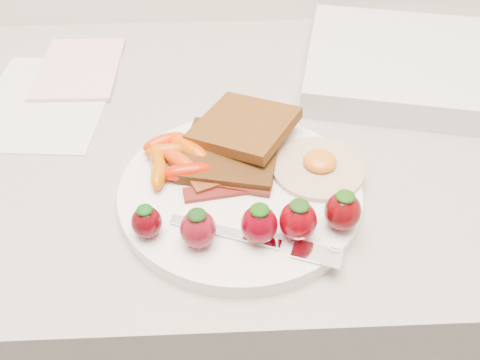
{
  "coord_description": "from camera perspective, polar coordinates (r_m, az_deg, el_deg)",
  "views": [
    {
      "loc": [
        -0.01,
        1.14,
        1.33
      ],
      "look_at": [
        0.01,
        1.57,
        0.93
      ],
      "focal_mm": 40.0,
      "sensor_mm": 36.0,
      "label": 1
    }
  ],
  "objects": [
    {
      "name": "fork",
      "position": [
        0.53,
        2.79,
        -6.55
      ],
      "size": [
        0.17,
        0.08,
        0.0
      ],
      "color": "white",
      "rests_on": "plate"
    },
    {
      "name": "strawberries",
      "position": [
        0.53,
        2.23,
        -4.36
      ],
      "size": [
        0.23,
        0.05,
        0.05
      ],
      "color": "#4C0208",
      "rests_on": "plate"
    },
    {
      "name": "baby_carrots",
      "position": [
        0.62,
        -7.08,
        2.43
      ],
      "size": [
        0.09,
        0.1,
        0.02
      ],
      "color": "#C25409",
      "rests_on": "plate"
    },
    {
      "name": "fried_egg",
      "position": [
        0.62,
        8.37,
        1.48
      ],
      "size": [
        0.13,
        0.13,
        0.02
      ],
      "color": "silver",
      "rests_on": "plate"
    },
    {
      "name": "paper_sheet",
      "position": [
        0.8,
        -20.05,
        7.9
      ],
      "size": [
        0.19,
        0.24,
        0.0
      ],
      "primitive_type": "cube",
      "rotation": [
        0.0,
        0.0,
        -0.08
      ],
      "color": "white",
      "rests_on": "counter"
    },
    {
      "name": "toast_lower",
      "position": [
        0.62,
        -1.06,
        2.82
      ],
      "size": [
        0.13,
        0.13,
        0.01
      ],
      "primitive_type": "cube",
      "rotation": [
        0.0,
        0.0,
        -0.21
      ],
      "color": "black",
      "rests_on": "plate"
    },
    {
      "name": "notepad",
      "position": [
        0.85,
        -16.78,
        11.36
      ],
      "size": [
        0.12,
        0.17,
        0.01
      ],
      "primitive_type": "cube",
      "rotation": [
        0.0,
        0.0,
        -0.02
      ],
      "color": "#F7BEC7",
      "rests_on": "paper_sheet"
    },
    {
      "name": "counter",
      "position": [
        1.04,
        -1.09,
        -14.51
      ],
      "size": [
        2.0,
        0.6,
        0.9
      ],
      "primitive_type": "cube",
      "color": "gray",
      "rests_on": "ground"
    },
    {
      "name": "bacon_strips",
      "position": [
        0.59,
        -1.32,
        -0.39
      ],
      "size": [
        0.1,
        0.06,
        0.01
      ],
      "color": "#420607",
      "rests_on": "plate"
    },
    {
      "name": "toast_upper",
      "position": [
        0.64,
        0.45,
        5.77
      ],
      "size": [
        0.15,
        0.15,
        0.02
      ],
      "primitive_type": "cube",
      "rotation": [
        0.0,
        -0.1,
        -0.55
      ],
      "color": "#422805",
      "rests_on": "toast_lower"
    },
    {
      "name": "plate",
      "position": [
        0.6,
        0.0,
        -1.33
      ],
      "size": [
        0.27,
        0.27,
        0.02
      ],
      "primitive_type": "cylinder",
      "color": "white",
      "rests_on": "counter"
    },
    {
      "name": "appliance",
      "position": [
        0.83,
        18.84,
        11.44
      ],
      "size": [
        0.38,
        0.33,
        0.04
      ],
      "primitive_type": "cube",
      "rotation": [
        0.0,
        0.0,
        -0.23
      ],
      "color": "silver",
      "rests_on": "counter"
    }
  ]
}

